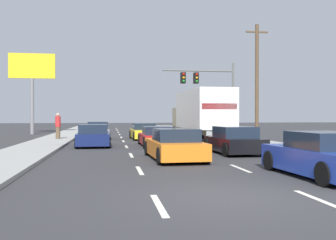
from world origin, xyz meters
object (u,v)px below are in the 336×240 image
object	(u,v)px
car_yellow	(144,132)
box_truck	(201,112)
car_red	(157,137)
pedestrian_near_corner	(58,126)
utility_pole_mid	(257,80)
car_blue	(321,156)
car_navy	(93,136)
car_orange	(174,145)
traffic_signal_mast	(204,84)
roadside_billboard	(32,76)
car_black	(234,141)
car_gray	(98,131)

from	to	relation	value
car_yellow	box_truck	distance (m)	5.06
car_red	pedestrian_near_corner	world-z (taller)	pedestrian_near_corner
utility_pole_mid	pedestrian_near_corner	world-z (taller)	utility_pole_mid
car_blue	car_red	bearing A→B (deg)	105.05
car_navy	car_blue	distance (m)	14.61
car_orange	car_red	bearing A→B (deg)	88.63
traffic_signal_mast	roadside_billboard	bearing A→B (deg)	158.73
utility_pole_mid	traffic_signal_mast	bearing A→B (deg)	129.36
pedestrian_near_corner	car_red	bearing A→B (deg)	-43.31
car_red	car_black	distance (m)	5.81
box_truck	car_red	bearing A→B (deg)	-132.13
car_navy	car_blue	world-z (taller)	car_blue
car_navy	utility_pole_mid	size ratio (longest dim) A/B	0.51
car_blue	pedestrian_near_corner	distance (m)	20.68
car_gray	pedestrian_near_corner	world-z (taller)	pedestrian_near_corner
car_black	pedestrian_near_corner	bearing A→B (deg)	130.72
traffic_signal_mast	pedestrian_near_corner	world-z (taller)	traffic_signal_mast
car_blue	traffic_signal_mast	xyz separation A→B (m)	(2.21, 22.96, 4.04)
car_orange	utility_pole_mid	xyz separation A→B (m)	(8.93, 13.81, 4.08)
car_gray	car_blue	distance (m)	21.17
car_navy	car_blue	xyz separation A→B (m)	(7.00, -12.82, 0.01)
car_orange	box_truck	world-z (taller)	box_truck
box_truck	car_blue	distance (m)	16.16
car_gray	utility_pole_mid	bearing A→B (deg)	-4.75
car_orange	car_black	distance (m)	3.83
car_red	roadside_billboard	size ratio (longest dim) A/B	0.58
car_black	car_yellow	bearing A→B (deg)	105.17
car_black	car_blue	size ratio (longest dim) A/B	0.98
box_truck	pedestrian_near_corner	size ratio (longest dim) A/B	4.83
pedestrian_near_corner	traffic_signal_mast	bearing A→B (deg)	21.58
car_yellow	pedestrian_near_corner	bearing A→B (deg)	-171.55
car_gray	car_blue	xyz separation A→B (m)	(6.94, -20.00, 0.01)
box_truck	car_black	size ratio (longest dim) A/B	2.18
roadside_billboard	car_blue	bearing A→B (deg)	-65.06
car_gray	car_blue	world-z (taller)	car_gray
car_orange	car_navy	bearing A→B (deg)	114.86
car_yellow	car_black	xyz separation A→B (m)	(3.24, -11.93, 0.04)
car_orange	roadside_billboard	xyz separation A→B (m)	(-10.08, 23.93, 5.12)
car_red	box_truck	distance (m)	5.48
car_orange	car_blue	bearing A→B (deg)	-56.23
traffic_signal_mast	car_yellow	bearing A→B (deg)	-146.29
car_red	car_black	size ratio (longest dim) A/B	1.11
car_orange	car_black	bearing A→B (deg)	33.04
car_red	pedestrian_near_corner	size ratio (longest dim) A/B	2.47
box_truck	utility_pole_mid	distance (m)	6.51
car_orange	pedestrian_near_corner	world-z (taller)	pedestrian_near_corner
car_navy	box_truck	distance (m)	8.09
car_blue	traffic_signal_mast	distance (m)	23.42
traffic_signal_mast	roadside_billboard	xyz separation A→B (m)	(-15.73, 6.12, 1.05)
utility_pole_mid	car_orange	bearing A→B (deg)	-122.89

